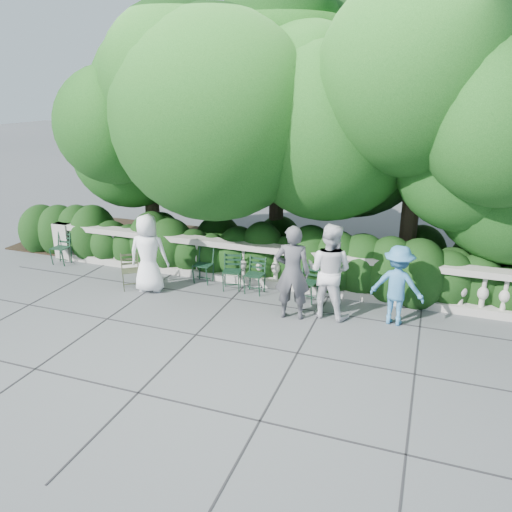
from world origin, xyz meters
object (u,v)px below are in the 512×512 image
(chair_d, at_px, (252,295))
(person_casual_man, at_px, (329,271))
(chair_a, at_px, (59,266))
(chair_weathered, at_px, (132,291))
(chair_b, at_px, (201,284))
(chair_c, at_px, (231,292))
(chair_f, at_px, (304,303))
(person_businessman, at_px, (148,253))
(person_older_blue, at_px, (397,285))
(person_woman_grey, at_px, (292,273))

(chair_d, xyz_separation_m, person_casual_man, (1.81, -0.42, 0.98))
(chair_a, height_order, chair_weathered, same)
(chair_b, relative_size, chair_c, 1.00)
(chair_a, relative_size, chair_f, 1.00)
(chair_weathered, xyz_separation_m, person_casual_man, (4.50, 0.28, 0.98))
(person_businessman, relative_size, person_casual_man, 0.92)
(chair_b, xyz_separation_m, person_casual_man, (3.18, -0.61, 0.98))
(chair_c, xyz_separation_m, chair_d, (0.52, -0.02, 0.00))
(chair_b, xyz_separation_m, person_businessman, (-0.93, -0.72, 0.90))
(person_older_blue, bearing_deg, chair_d, 0.62)
(chair_a, height_order, chair_c, same)
(chair_a, relative_size, chair_c, 1.00)
(person_businessman, relative_size, person_woman_grey, 0.93)
(chair_f, distance_m, person_woman_grey, 1.23)
(person_casual_man, bearing_deg, chair_f, -23.81)
(chair_b, bearing_deg, chair_d, -6.36)
(chair_a, relative_size, person_casual_man, 0.43)
(chair_a, bearing_deg, chair_c, -2.19)
(chair_a, bearing_deg, chair_weathered, -17.43)
(person_woman_grey, distance_m, person_casual_man, 0.75)
(chair_f, distance_m, person_older_blue, 2.11)
(chair_b, xyz_separation_m, person_older_blue, (4.51, -0.50, 0.81))
(chair_c, relative_size, person_older_blue, 0.52)
(person_businessman, xyz_separation_m, person_older_blue, (5.44, 0.21, -0.10))
(chair_c, distance_m, person_casual_man, 2.56)
(chair_f, distance_m, person_casual_man, 1.21)
(chair_f, xyz_separation_m, person_casual_man, (0.59, -0.40, 0.98))
(chair_f, relative_size, person_businessman, 0.47)
(chair_c, xyz_separation_m, chair_f, (1.73, -0.04, 0.00))
(chair_d, xyz_separation_m, person_older_blue, (3.14, -0.32, 0.81))
(chair_f, xyz_separation_m, person_older_blue, (1.93, -0.29, 0.81))
(chair_f, bearing_deg, chair_weathered, -161.55)
(chair_c, height_order, person_casual_man, person_casual_man)
(chair_a, xyz_separation_m, person_businessman, (3.16, -0.62, 0.90))
(chair_b, distance_m, chair_weathered, 1.59)
(person_casual_man, xyz_separation_m, person_older_blue, (1.34, 0.11, -0.17))
(chair_a, height_order, chair_b, same)
(chair_c, bearing_deg, chair_b, 154.37)
(chair_f, bearing_deg, chair_a, -172.46)
(chair_d, distance_m, person_casual_man, 2.10)
(chair_a, bearing_deg, person_casual_man, -5.42)
(chair_a, height_order, person_businessman, person_businessman)
(chair_b, relative_size, person_businessman, 0.47)
(chair_a, height_order, chair_f, same)
(chair_b, bearing_deg, person_woman_grey, -19.45)
(person_woman_grey, xyz_separation_m, person_casual_man, (0.67, 0.34, 0.00))
(chair_weathered, xyz_separation_m, person_businessman, (0.39, 0.17, 0.90))
(chair_d, distance_m, person_older_blue, 3.26)
(person_businessman, xyz_separation_m, person_casual_man, (4.11, 0.11, 0.07))
(chair_b, distance_m, person_casual_man, 3.38)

